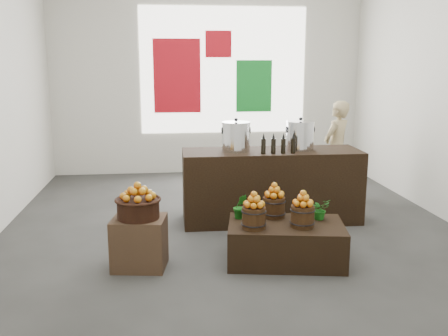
{
  "coord_description": "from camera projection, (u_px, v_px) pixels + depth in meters",
  "views": [
    {
      "loc": [
        -0.84,
        -6.29,
        2.16
      ],
      "look_at": [
        -0.15,
        -0.4,
        0.9
      ],
      "focal_mm": 40.0,
      "sensor_mm": 36.0,
      "label": 1
    }
  ],
  "objects": [
    {
      "name": "apples_in_basket",
      "position": [
        138.0,
        191.0,
        5.2
      ],
      "size": [
        0.34,
        0.34,
        0.18
      ],
      "primitive_type": null,
      "color": "#A70905",
      "rests_on": "wicker_basket"
    },
    {
      "name": "deco_green_right",
      "position": [
        254.0,
        86.0,
        9.78
      ],
      "size": [
        0.7,
        0.04,
        1.0
      ],
      "primitive_type": "cube",
      "color": "#137F26",
      "rests_on": "back_wall"
    },
    {
      "name": "apples_in_bucket_front_left",
      "position": [
        254.0,
        200.0,
        5.23
      ],
      "size": [
        0.19,
        0.19,
        0.17
      ],
      "primitive_type": null,
      "color": "#A70905",
      "rests_on": "apple_bucket_front_left"
    },
    {
      "name": "stock_pot_center",
      "position": [
        300.0,
        136.0,
        6.76
      ],
      "size": [
        0.37,
        0.37,
        0.37
      ],
      "primitive_type": "cylinder",
      "color": "silver",
      "rests_on": "counter"
    },
    {
      "name": "deco_red_upper",
      "position": [
        218.0,
        44.0,
        9.53
      ],
      "size": [
        0.5,
        0.04,
        0.5
      ],
      "primitive_type": "cube",
      "color": "#B70E19",
      "rests_on": "back_wall"
    },
    {
      "name": "crate",
      "position": [
        140.0,
        243.0,
        5.31
      ],
      "size": [
        0.61,
        0.53,
        0.55
      ],
      "primitive_type": "cube",
      "rotation": [
        0.0,
        0.0,
        -0.15
      ],
      "color": "#4F3825",
      "rests_on": "ground"
    },
    {
      "name": "display_table",
      "position": [
        286.0,
        242.0,
        5.49
      ],
      "size": [
        1.37,
        0.97,
        0.43
      ],
      "primitive_type": "cube",
      "rotation": [
        0.0,
        0.0,
        -0.17
      ],
      "color": "black",
      "rests_on": "ground"
    },
    {
      "name": "ground",
      "position": [
        231.0,
        227.0,
        6.66
      ],
      "size": [
        7.0,
        7.0,
        0.0
      ],
      "primitive_type": "plane",
      "color": "#393937",
      "rests_on": "ground"
    },
    {
      "name": "shopper",
      "position": [
        336.0,
        148.0,
        8.19
      ],
      "size": [
        0.67,
        0.65,
        1.55
      ],
      "primitive_type": "imported",
      "rotation": [
        0.0,
        0.0,
        3.84
      ],
      "color": "tan",
      "rests_on": "ground"
    },
    {
      "name": "back_wall",
      "position": [
        208.0,
        71.0,
        9.64
      ],
      "size": [
        6.0,
        0.04,
        4.0
      ],
      "primitive_type": "cube",
      "color": "beige",
      "rests_on": "ground"
    },
    {
      "name": "counter",
      "position": [
        271.0,
        186.0,
        6.86
      ],
      "size": [
        2.42,
        0.79,
        0.99
      ],
      "primitive_type": "cube",
      "rotation": [
        0.0,
        0.0,
        -0.01
      ],
      "color": "black",
      "rests_on": "ground"
    },
    {
      "name": "oil_cruets",
      "position": [
        276.0,
        143.0,
        6.5
      ],
      "size": [
        0.35,
        0.07,
        0.27
      ],
      "primitive_type": null,
      "rotation": [
        0.0,
        0.0,
        -0.01
      ],
      "color": "black",
      "rests_on": "counter"
    },
    {
      "name": "wicker_basket",
      "position": [
        138.0,
        209.0,
        5.24
      ],
      "size": [
        0.44,
        0.44,
        0.2
      ],
      "primitive_type": "cylinder",
      "color": "black",
      "rests_on": "crate"
    },
    {
      "name": "deco_red_left",
      "position": [
        177.0,
        76.0,
        9.57
      ],
      "size": [
        0.9,
        0.04,
        1.4
      ],
      "primitive_type": "cube",
      "color": "#B70E19",
      "rests_on": "back_wall"
    },
    {
      "name": "apples_in_bucket_rear",
      "position": [
        274.0,
        190.0,
        5.62
      ],
      "size": [
        0.19,
        0.19,
        0.17
      ],
      "primitive_type": null,
      "color": "#A70905",
      "rests_on": "apple_bucket_rear"
    },
    {
      "name": "apples_in_bucket_front_right",
      "position": [
        303.0,
        198.0,
        5.28
      ],
      "size": [
        0.19,
        0.19,
        0.17
      ],
      "primitive_type": null,
      "color": "#A70905",
      "rests_on": "apple_bucket_front_right"
    },
    {
      "name": "apple_bucket_front_left",
      "position": [
        254.0,
        218.0,
        5.27
      ],
      "size": [
        0.25,
        0.25,
        0.23
      ],
      "primitive_type": "cylinder",
      "color": "#39230F",
      "rests_on": "display_table"
    },
    {
      "name": "apple_bucket_rear",
      "position": [
        274.0,
        207.0,
        5.66
      ],
      "size": [
        0.25,
        0.25,
        0.23
      ],
      "primitive_type": "cylinder",
      "color": "#39230F",
      "rests_on": "display_table"
    },
    {
      "name": "back_opening",
      "position": [
        224.0,
        71.0,
        9.66
      ],
      "size": [
        3.2,
        0.02,
        2.4
      ],
      "primitive_type": "cube",
      "color": "white",
      "rests_on": "back_wall"
    },
    {
      "name": "stock_pot_left",
      "position": [
        236.0,
        137.0,
        6.67
      ],
      "size": [
        0.37,
        0.37,
        0.37
      ],
      "primitive_type": "cylinder",
      "color": "silver",
      "rests_on": "counter"
    },
    {
      "name": "herb_garnish_left",
      "position": [
        240.0,
        206.0,
        5.6
      ],
      "size": [
        0.16,
        0.13,
        0.28
      ],
      "primitive_type": "imported",
      "rotation": [
        0.0,
        0.0,
        0.05
      ],
      "color": "#135D14",
      "rests_on": "display_table"
    },
    {
      "name": "herb_garnish_right",
      "position": [
        320.0,
        209.0,
        5.57
      ],
      "size": [
        0.26,
        0.25,
        0.24
      ],
      "primitive_type": "imported",
      "rotation": [
        0.0,
        0.0,
        0.35
      ],
      "color": "#135D14",
      "rests_on": "display_table"
    },
    {
      "name": "apple_bucket_front_right",
      "position": [
        302.0,
        216.0,
        5.32
      ],
      "size": [
        0.25,
        0.25,
        0.23
      ],
      "primitive_type": "cylinder",
      "color": "#39230F",
      "rests_on": "display_table"
    }
  ]
}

